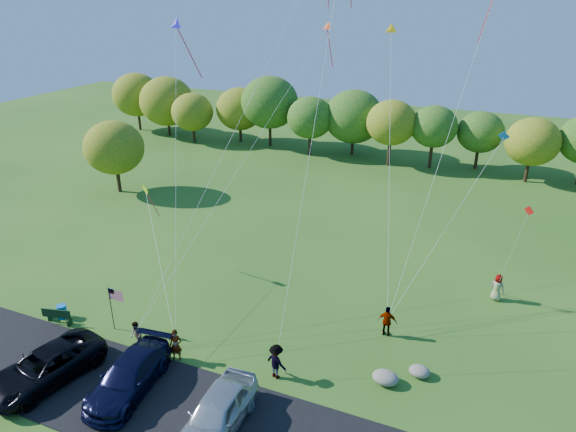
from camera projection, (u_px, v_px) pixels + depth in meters
name	position (u px, v px, depth m)	size (l,w,h in m)	color
ground	(228.00, 363.00, 26.98)	(140.00, 140.00, 0.00)	#275719
asphalt_lane	(186.00, 415.00, 23.60)	(44.00, 6.00, 0.06)	black
treeline	(393.00, 126.00, 55.26)	(76.14, 27.72, 7.85)	#392815
minivan_dark	(46.00, 367.00, 25.40)	(2.69, 5.83, 1.62)	black
minivan_navy	(129.00, 376.00, 24.77)	(2.25, 5.53, 1.61)	black
minivan_silver	(217.00, 413.00, 22.48)	(2.11, 5.23, 1.78)	#B4BAC0
flyer_a	(176.00, 345.00, 26.88)	(0.66, 0.43, 1.81)	#4C4C59
flyer_b	(136.00, 335.00, 27.84)	(0.78, 0.60, 1.60)	#4C4C59
flyer_c	(276.00, 361.00, 25.63)	(1.23, 0.71, 1.91)	#4C4C59
flyer_d	(387.00, 321.00, 28.78)	(1.09, 0.45, 1.86)	#4C4C59
flyer_e	(497.00, 287.00, 32.14)	(0.87, 0.57, 1.78)	#4C4C59
park_bench	(58.00, 316.00, 29.97)	(1.77, 0.69, 0.99)	#123314
trash_barrel	(62.00, 312.00, 30.55)	(0.56, 0.56, 0.84)	blue
flag_assembly	(114.00, 299.00, 28.71)	(1.03, 0.67, 2.78)	black
boulder_near	(385.00, 378.00, 25.46)	(1.32, 1.03, 0.66)	gray
boulder_far	(419.00, 371.00, 25.96)	(1.07, 0.89, 0.56)	slate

